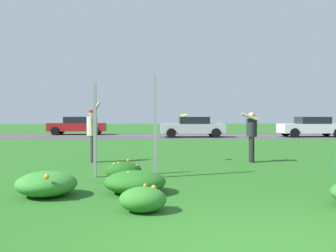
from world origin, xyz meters
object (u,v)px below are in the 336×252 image
Objects in this scene: sign_post_near_path at (95,131)px; sign_post_by_roadside at (155,127)px; person_catcher_dark_shirt at (252,132)px; person_thrower_red_cap_gray_shirt at (92,130)px; car_silver_center_left at (193,127)px; car_white_leftmost at (311,127)px; frisbee_lime at (184,115)px; car_red_center_right at (78,126)px.

sign_post_by_roadside is (1.47, -0.13, 0.10)m from sign_post_near_path.
sign_post_near_path is 5.37m from person_catcher_dark_shirt.
sign_post_by_roadside is at bearing -57.04° from person_thrower_red_cap_gray_shirt.
car_silver_center_left is at bearing 76.17° from sign_post_near_path.
sign_post_by_roadside is at bearing -123.21° from car_white_leftmost.
car_white_leftmost is at bearing 0.00° from car_silver_center_left.
sign_post_by_roadside is 0.55× the size of car_silver_center_left.
sign_post_by_roadside is at bearing -107.03° from frisbee_lime.
person_thrower_red_cap_gray_shirt is 15.12m from car_silver_center_left.
sign_post_near_path reaches higher than frisbee_lime.
frisbee_lime is (-2.17, 0.25, 0.55)m from person_catcher_dark_shirt.
car_red_center_right is (-4.14, 18.34, -0.30)m from person_thrower_red_cap_gray_shirt.
person_catcher_dark_shirt is at bearing -88.66° from car_silver_center_left.
car_silver_center_left is (-8.62, 0.00, 0.00)m from car_white_leftmost.
car_silver_center_left is (-0.34, 14.54, -0.23)m from person_catcher_dark_shirt.
sign_post_by_roadside is 20.85m from car_white_leftmost.
frisbee_lime reaches higher than car_silver_center_left.
car_red_center_right is at bearing 102.40° from sign_post_near_path.
frisbee_lime is at bearing -126.18° from car_white_leftmost.
sign_post_near_path is 0.51× the size of car_white_leftmost.
sign_post_near_path reaches higher than person_thrower_red_cap_gray_shirt.
car_white_leftmost is at bearing 53.33° from sign_post_near_path.
person_thrower_red_cap_gray_shirt is at bearing 100.38° from sign_post_near_path.
person_thrower_red_cap_gray_shirt is at bearing 177.72° from person_catcher_dark_shirt.
person_catcher_dark_shirt is at bearing -119.67° from car_white_leftmost.
person_thrower_red_cap_gray_shirt is at bearing -108.53° from car_silver_center_left.
person_catcher_dark_shirt is at bearing 31.02° from sign_post_near_path.
car_silver_center_left is at bearing 71.47° from person_thrower_red_cap_gray_shirt.
car_white_leftmost is (11.41, 17.44, -0.50)m from sign_post_by_roadside.
sign_post_near_path is at bearing -126.67° from car_white_leftmost.
person_catcher_dark_shirt is at bearing -6.60° from frisbee_lime.
car_white_leftmost is (13.43, 14.33, -0.30)m from person_thrower_red_cap_gray_shirt.
sign_post_by_roadside is at bearing -137.20° from person_catcher_dark_shirt.
car_red_center_right is (-17.57, 4.00, 0.00)m from car_white_leftmost.
sign_post_by_roadside reaches higher than car_white_leftmost.
sign_post_near_path is 21.58m from car_white_leftmost.
car_white_leftmost is 1.00× the size of car_red_center_right.
frisbee_lime is at bearing 173.40° from person_catcher_dark_shirt.
person_thrower_red_cap_gray_shirt is at bearing 122.96° from sign_post_by_roadside.
sign_post_near_path is 3.90m from frisbee_lime.
person_catcher_dark_shirt is 20.74m from car_red_center_right.
car_silver_center_left is (1.83, 14.29, -0.78)m from frisbee_lime.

